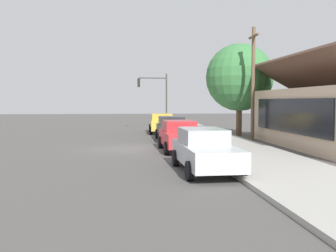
% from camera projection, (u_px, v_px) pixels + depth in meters
% --- Properties ---
extents(ground_plane, '(120.00, 120.00, 0.00)m').
position_uv_depth(ground_plane, '(130.00, 149.00, 21.64)').
color(ground_plane, '#4C4947').
extents(sidewalk_curb, '(60.00, 4.20, 0.16)m').
position_uv_depth(sidewalk_curb, '(228.00, 146.00, 22.23)').
color(sidewalk_curb, '#A3A099').
rests_on(sidewalk_curb, ground).
extents(car_mustard, '(4.95, 2.23, 1.59)m').
position_uv_depth(car_mustard, '(162.00, 123.00, 32.24)').
color(car_mustard, gold).
rests_on(car_mustard, ground).
extents(car_charcoal, '(4.79, 2.17, 1.59)m').
position_uv_depth(car_charcoal, '(172.00, 128.00, 26.24)').
color(car_charcoal, '#2D3035').
rests_on(car_charcoal, ground).
extents(car_cherry, '(4.52, 2.09, 1.59)m').
position_uv_depth(car_cherry, '(180.00, 136.00, 20.65)').
color(car_cherry, red).
rests_on(car_cherry, ground).
extents(car_silver, '(4.89, 2.11, 1.59)m').
position_uv_depth(car_silver, '(205.00, 150.00, 14.57)').
color(car_silver, silver).
rests_on(car_silver, ground).
extents(shade_tree, '(5.10, 5.10, 6.99)m').
position_uv_depth(shade_tree, '(239.00, 78.00, 29.62)').
color(shade_tree, brown).
rests_on(shade_tree, ground).
extents(traffic_light_main, '(0.37, 2.79, 5.20)m').
position_uv_depth(traffic_light_main, '(155.00, 92.00, 36.62)').
color(traffic_light_main, '#383833').
rests_on(traffic_light_main, ground).
extents(utility_pole_wooden, '(1.80, 0.24, 7.50)m').
position_uv_depth(utility_pole_wooden, '(253.00, 82.00, 25.87)').
color(utility_pole_wooden, brown).
rests_on(utility_pole_wooden, ground).
extents(fire_hydrant_red, '(0.22, 0.22, 0.71)m').
position_uv_depth(fire_hydrant_red, '(215.00, 144.00, 19.48)').
color(fire_hydrant_red, red).
rests_on(fire_hydrant_red, sidewalk_curb).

